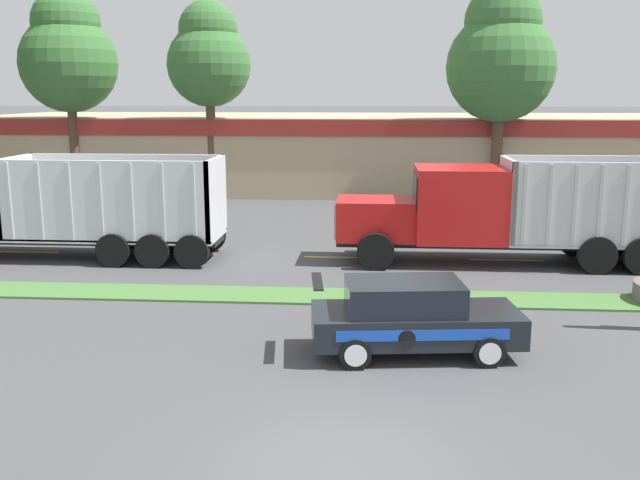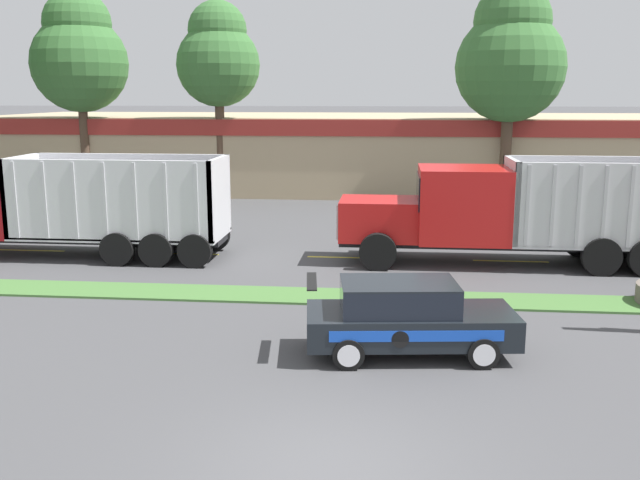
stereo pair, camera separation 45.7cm
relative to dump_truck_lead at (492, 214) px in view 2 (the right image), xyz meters
The scene contains 13 objects.
ground_plane 13.79m from the dump_truck_lead, 107.12° to the right, with size 600.00×600.00×0.00m, color #474749.
grass_verge 6.15m from the dump_truck_lead, 132.67° to the right, with size 120.00×1.48×0.06m, color #477538.
centre_line_2 15.58m from the dump_truck_lead, behind, with size 2.40×0.14×0.01m, color yellow.
centre_line_3 10.22m from the dump_truck_lead, behind, with size 2.40×0.14×0.01m, color yellow.
centre_line_4 4.97m from the dump_truck_lead, behind, with size 2.40×0.14×0.01m, color yellow.
centre_line_5 1.77m from the dump_truck_lead, 27.43° to the left, with size 2.40×0.14×0.01m, color yellow.
dump_truck_lead is the anchor object (origin of this frame).
dump_truck_mid 15.77m from the dump_truck_lead, behind, with size 12.50×2.76×3.31m.
rally_car 8.87m from the dump_truck_lead, 108.57° to the right, with size 4.42×2.20×1.59m.
store_building_backdrop 19.57m from the dump_truck_lead, 102.35° to the left, with size 43.07×12.10×4.07m.
tree_behind_centre 18.64m from the dump_truck_lead, 131.74° to the left, with size 4.15×4.15×9.81m.
tree_behind_right 13.91m from the dump_truck_lead, 79.78° to the left, with size 5.14×5.14×10.36m.
tree_behind_far_right 23.70m from the dump_truck_lead, 145.33° to the left, with size 4.83×4.83×10.39m.
Camera 2 is at (0.84, -9.37, 5.30)m, focal length 40.00 mm.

